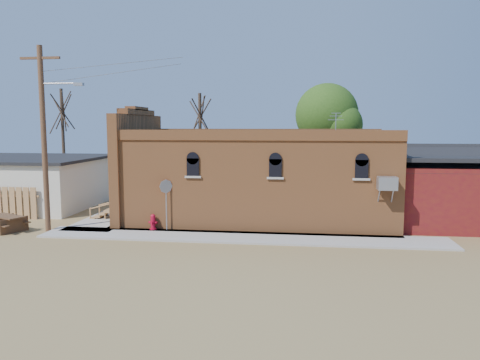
# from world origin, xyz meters

# --- Properties ---
(ground) EXTENTS (120.00, 120.00, 0.00)m
(ground) POSITION_xyz_m (0.00, 0.00, 0.00)
(ground) COLOR brown
(ground) RESTS_ON ground
(sidewalk_south) EXTENTS (19.00, 2.20, 0.08)m
(sidewalk_south) POSITION_xyz_m (1.50, 0.90, 0.04)
(sidewalk_south) COLOR #9E9991
(sidewalk_south) RESTS_ON ground
(sidewalk_west) EXTENTS (2.60, 10.00, 0.08)m
(sidewalk_west) POSITION_xyz_m (-6.30, 6.00, 0.04)
(sidewalk_west) COLOR #9E9991
(sidewalk_west) RESTS_ON ground
(brick_bar) EXTENTS (16.40, 7.97, 6.30)m
(brick_bar) POSITION_xyz_m (1.64, 5.49, 2.34)
(brick_bar) COLOR #BD6D39
(brick_bar) RESTS_ON ground
(red_shed) EXTENTS (5.40, 6.40, 4.30)m
(red_shed) POSITION_xyz_m (11.50, 5.50, 2.27)
(red_shed) COLOR maroon
(red_shed) RESTS_ON ground
(utility_pole) EXTENTS (3.12, 0.26, 9.00)m
(utility_pole) POSITION_xyz_m (-8.14, 1.20, 4.77)
(utility_pole) COLOR #4E2C1F
(utility_pole) RESTS_ON ground
(tree_bare_near) EXTENTS (2.80, 2.80, 7.65)m
(tree_bare_near) POSITION_xyz_m (-3.00, 13.00, 5.96)
(tree_bare_near) COLOR #453427
(tree_bare_near) RESTS_ON ground
(tree_bare_far) EXTENTS (2.80, 2.80, 8.16)m
(tree_bare_far) POSITION_xyz_m (-14.00, 14.00, 6.36)
(tree_bare_far) COLOR #453427
(tree_bare_far) RESTS_ON ground
(tree_leafy) EXTENTS (4.40, 4.40, 8.15)m
(tree_leafy) POSITION_xyz_m (6.00, 13.50, 5.93)
(tree_leafy) COLOR #453427
(tree_leafy) RESTS_ON ground
(fire_hydrant) EXTENTS (0.46, 0.46, 0.78)m
(fire_hydrant) POSITION_xyz_m (-3.01, 1.80, 0.46)
(fire_hydrant) COLOR maroon
(fire_hydrant) RESTS_ON sidewalk_south
(stop_sign) EXTENTS (0.52, 0.53, 2.52)m
(stop_sign) POSITION_xyz_m (-2.31, 1.80, 2.02)
(stop_sign) COLOR #9A999F
(stop_sign) RESTS_ON sidewalk_south
(trash_barrel) EXTENTS (0.73, 0.73, 0.88)m
(trash_barrel) POSITION_xyz_m (-6.52, 5.74, 0.52)
(trash_barrel) COLOR navy
(trash_barrel) RESTS_ON sidewalk_west
(picnic_table) EXTENTS (2.31, 2.08, 0.79)m
(picnic_table) POSITION_xyz_m (-10.16, 0.87, 0.52)
(picnic_table) COLOR #533621
(picnic_table) RESTS_ON ground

